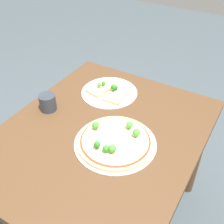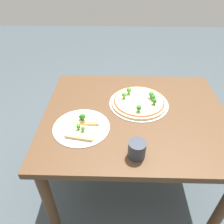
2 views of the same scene
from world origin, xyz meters
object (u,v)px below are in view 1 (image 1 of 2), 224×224
at_px(drinking_cup, 48,102).
at_px(dining_table, 101,148).
at_px(pizza_tray_whole, 115,141).
at_px(pizza_tray_slice, 109,91).

bearing_deg(drinking_cup, dining_table, 87.30).
relative_size(dining_table, drinking_cup, 12.60).
xyz_separation_m(pizza_tray_whole, pizza_tray_slice, (-0.32, -0.23, -0.00)).
bearing_deg(pizza_tray_whole, pizza_tray_slice, -145.06).
bearing_deg(dining_table, drinking_cup, -92.70).
bearing_deg(dining_table, pizza_tray_whole, 74.95).
bearing_deg(pizza_tray_slice, pizza_tray_whole, 34.94).
xyz_separation_m(pizza_tray_whole, drinking_cup, (-0.04, -0.42, 0.03)).
relative_size(pizza_tray_whole, pizza_tray_slice, 1.18).
xyz_separation_m(dining_table, pizza_tray_slice, (-0.30, -0.13, 0.11)).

